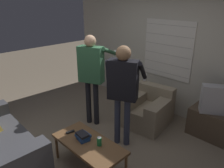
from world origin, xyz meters
The scene contains 11 objects.
ground_plane centered at (0.00, 0.00, 0.00)m, with size 16.00×16.00×0.00m, color #7F705B.
wall_back centered at (0.00, 2.03, 1.28)m, with size 5.20×0.08×2.55m.
armchair_beige centered at (0.18, 1.31, 0.29)m, with size 0.87×0.94×0.71m.
coffee_table centered at (0.32, -0.30, 0.39)m, with size 1.10×0.52×0.43m.
tv_stand centered at (1.35, 1.73, 0.25)m, with size 0.94×0.44×0.51m.
tv centered at (1.35, 1.73, 0.75)m, with size 0.69×0.52×0.48m.
person_left_standing centered at (-0.59, 0.55, 1.11)m, with size 0.57×0.86×1.73m.
person_right_standing centered at (0.26, 0.47, 1.08)m, with size 0.58×0.77×1.68m.
book_stack centered at (0.20, -0.31, 0.48)m, with size 0.21×0.19×0.10m.
soda_can centered at (0.47, -0.23, 0.49)m, with size 0.07×0.07×0.13m.
spare_remote centered at (-0.06, -0.34, 0.44)m, with size 0.07×0.14×0.02m.
Camera 1 is at (2.35, -1.87, 2.32)m, focal length 35.00 mm.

